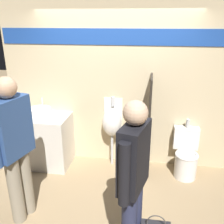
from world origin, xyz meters
name	(u,v)px	position (x,y,z in m)	size (l,w,h in m)	color
ground_plane	(110,178)	(0.00, 0.00, 0.00)	(16.00, 16.00, 0.00)	#997F5B
display_wall	(116,85)	(0.00, 0.60, 1.36)	(3.72, 0.07, 2.70)	beige
sink_counter	(39,140)	(-1.28, 0.27, 0.44)	(1.07, 0.61, 0.87)	silver
sink_basin	(40,111)	(-1.23, 0.33, 0.93)	(0.36, 0.36, 0.25)	white
cell_phone	(52,119)	(-0.95, 0.15, 0.88)	(0.07, 0.14, 0.01)	#B7B7BC
divider_near_counter	(149,127)	(0.56, 0.30, 0.79)	(0.03, 0.54, 1.58)	#28231E
urinal_near_counter	(112,122)	(-0.04, 0.44, 0.77)	(0.32, 0.29, 1.18)	silver
toilet	(186,156)	(1.16, 0.30, 0.32)	(0.39, 0.52, 0.89)	white
person_in_vest	(15,146)	(-0.96, -0.94, 0.99)	(0.31, 0.61, 1.80)	gray
person_with_lanyard	(133,177)	(0.43, -1.27, 0.94)	(0.29, 0.58, 1.71)	#282D4C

